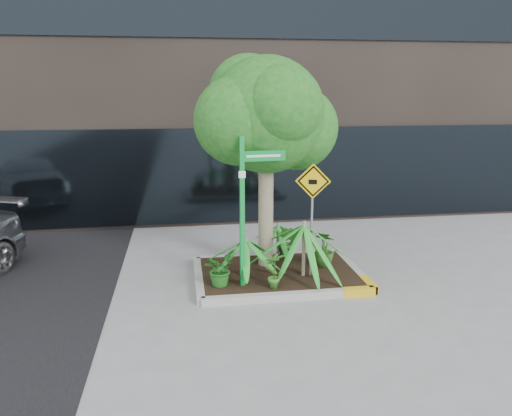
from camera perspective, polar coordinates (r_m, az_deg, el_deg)
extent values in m
plane|color=gray|center=(9.90, 1.73, -8.69)|extent=(80.00, 80.00, 0.00)
cube|color=#9E9E99|center=(11.19, 1.45, -5.59)|extent=(3.20, 0.15, 0.15)
cube|color=#9E9E99|center=(9.18, 3.89, -10.05)|extent=(3.20, 0.15, 0.15)
cube|color=#9E9E99|center=(10.01, -6.57, -8.06)|extent=(0.15, 2.20, 0.15)
cube|color=#9E9E99|center=(10.59, 11.14, -7.00)|extent=(0.15, 2.20, 0.15)
cube|color=gold|center=(9.53, 11.65, -9.40)|extent=(0.60, 0.17, 0.15)
cube|color=black|center=(10.16, 2.55, -7.36)|extent=(3.05, 2.05, 0.06)
cylinder|color=tan|center=(10.16, 1.14, 0.36)|extent=(0.30, 0.30, 2.85)
cylinder|color=tan|center=(9.98, 1.71, 6.23)|extent=(0.54, 0.15, 0.93)
sphere|color=#18561B|center=(9.90, 1.19, 10.59)|extent=(2.28, 2.28, 2.28)
sphere|color=#18561B|center=(10.33, 4.59, 9.09)|extent=(1.71, 1.71, 1.71)
sphere|color=#18561B|center=(9.63, -2.02, 9.94)|extent=(1.71, 1.71, 1.71)
sphere|color=#18561B|center=(9.37, 2.97, 11.57)|extent=(1.52, 1.52, 1.52)
sphere|color=#18561B|center=(10.31, -0.87, 12.83)|extent=(1.62, 1.62, 1.62)
cylinder|color=tan|center=(9.79, 5.48, -4.63)|extent=(0.07, 0.07, 1.10)
cylinder|color=tan|center=(9.69, -1.14, -5.64)|extent=(0.07, 0.07, 0.83)
cylinder|color=tan|center=(10.89, 2.53, -3.64)|extent=(0.07, 0.07, 0.75)
imported|color=#1E631C|center=(9.37, -4.19, -6.91)|extent=(0.78, 0.78, 0.65)
imported|color=#2A5C1B|center=(10.40, 7.81, -4.65)|extent=(0.58, 0.58, 0.74)
imported|color=#387323|center=(9.20, 2.12, -7.07)|extent=(0.45, 0.45, 0.71)
imported|color=#2A621C|center=(10.76, 3.58, -3.94)|extent=(0.57, 0.57, 0.73)
cube|color=#0D9737|center=(9.06, -1.60, -1.02)|extent=(0.09, 0.09, 2.94)
cube|color=#0D9737|center=(8.94, 0.86, 5.98)|extent=(0.82, 0.10, 0.19)
cube|color=#0D9737|center=(9.21, -2.19, 7.51)|extent=(0.10, 0.82, 0.19)
cube|color=white|center=(8.93, 0.88, 5.97)|extent=(0.63, 0.06, 0.04)
cube|color=white|center=(9.21, -2.29, 7.51)|extent=(0.06, 0.63, 0.04)
cube|color=white|center=(8.85, -1.59, 3.84)|extent=(0.13, 0.02, 0.13)
cylinder|color=slate|center=(9.76, 6.37, -1.86)|extent=(0.12, 0.28, 2.02)
cube|color=yellow|center=(9.55, 6.54, 3.06)|extent=(0.66, 0.20, 0.68)
cube|color=black|center=(9.54, 6.56, 3.05)|extent=(0.58, 0.17, 0.61)
cube|color=yellow|center=(9.53, 6.57, 3.04)|extent=(0.50, 0.14, 0.51)
cube|color=black|center=(9.53, 6.51, 2.98)|extent=(0.16, 0.05, 0.09)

